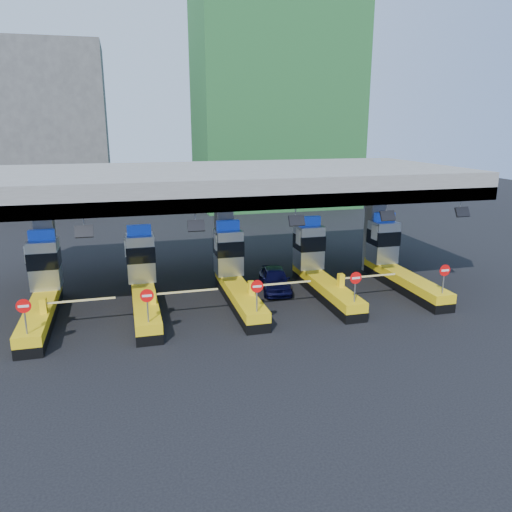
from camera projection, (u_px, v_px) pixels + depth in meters
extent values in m
plane|color=black|center=(236.00, 299.00, 27.98)|extent=(120.00, 120.00, 0.00)
cube|color=slate|center=(223.00, 182.00, 29.17)|extent=(28.00, 12.00, 1.50)
cube|color=#4C4C49|center=(247.00, 203.00, 23.95)|extent=(28.00, 0.60, 0.70)
cube|color=slate|center=(47.00, 250.00, 27.57)|extent=(1.00, 1.00, 5.50)
cube|color=slate|center=(224.00, 240.00, 30.07)|extent=(1.00, 1.00, 5.50)
cube|color=slate|center=(374.00, 231.00, 32.57)|extent=(1.00, 1.00, 5.50)
cylinder|color=slate|center=(84.00, 223.00, 22.23)|extent=(0.06, 0.06, 0.50)
cube|color=black|center=(84.00, 232.00, 22.14)|extent=(0.80, 0.38, 0.54)
cylinder|color=slate|center=(195.00, 218.00, 23.48)|extent=(0.06, 0.06, 0.50)
cube|color=black|center=(196.00, 226.00, 23.38)|extent=(0.80, 0.38, 0.54)
cylinder|color=slate|center=(296.00, 213.00, 24.73)|extent=(0.06, 0.06, 0.50)
cube|color=black|center=(297.00, 221.00, 24.63)|extent=(0.80, 0.38, 0.54)
cylinder|color=slate|center=(386.00, 209.00, 25.98)|extent=(0.06, 0.06, 0.50)
cube|color=black|center=(388.00, 216.00, 25.88)|extent=(0.80, 0.38, 0.54)
cylinder|color=slate|center=(461.00, 205.00, 27.10)|extent=(0.06, 0.06, 0.50)
cube|color=black|center=(462.00, 212.00, 27.01)|extent=(0.80, 0.38, 0.54)
cube|color=black|center=(41.00, 319.00, 24.48)|extent=(1.20, 8.00, 0.50)
cube|color=#E5B70C|center=(40.00, 309.00, 24.36)|extent=(1.20, 8.00, 0.50)
cube|color=#9EA3A8|center=(45.00, 264.00, 26.57)|extent=(1.50, 1.50, 2.60)
cube|color=black|center=(44.00, 259.00, 26.47)|extent=(1.56, 1.56, 0.90)
cube|color=#0C2DBF|center=(41.00, 235.00, 26.16)|extent=(1.30, 0.35, 0.55)
cube|color=white|center=(26.00, 254.00, 25.91)|extent=(0.06, 0.70, 0.90)
cylinder|color=slate|center=(25.00, 319.00, 20.76)|extent=(0.07, 0.07, 1.30)
cylinder|color=red|center=(23.00, 306.00, 20.58)|extent=(0.60, 0.04, 0.60)
cube|color=white|center=(23.00, 306.00, 20.56)|extent=(0.42, 0.02, 0.10)
cube|color=#E5B70C|center=(43.00, 306.00, 23.17)|extent=(0.30, 0.35, 0.70)
cube|color=white|center=(80.00, 300.00, 23.55)|extent=(3.20, 0.08, 0.08)
cube|color=black|center=(145.00, 309.00, 25.73)|extent=(1.20, 8.00, 0.50)
cube|color=#E5B70C|center=(145.00, 300.00, 25.60)|extent=(1.20, 8.00, 0.50)
cube|color=#9EA3A8|center=(141.00, 258.00, 27.82)|extent=(1.50, 1.50, 2.60)
cube|color=black|center=(140.00, 252.00, 27.72)|extent=(1.56, 1.56, 0.90)
cube|color=#0C2DBF|center=(139.00, 230.00, 27.41)|extent=(1.30, 0.35, 0.55)
cube|color=white|center=(125.00, 248.00, 27.16)|extent=(0.06, 0.70, 0.90)
cylinder|color=slate|center=(148.00, 308.00, 22.01)|extent=(0.07, 0.07, 1.30)
cylinder|color=red|center=(147.00, 296.00, 21.83)|extent=(0.60, 0.04, 0.60)
cube|color=white|center=(147.00, 296.00, 21.81)|extent=(0.42, 0.02, 0.10)
cube|color=#E5B70C|center=(153.00, 296.00, 24.42)|extent=(0.30, 0.35, 0.70)
cube|color=white|center=(186.00, 292.00, 24.80)|extent=(3.20, 0.08, 0.08)
cube|color=black|center=(240.00, 301.00, 26.98)|extent=(1.20, 8.00, 0.50)
cube|color=#E5B70C|center=(239.00, 292.00, 26.85)|extent=(1.20, 8.00, 0.50)
cube|color=#9EA3A8|center=(228.00, 252.00, 29.07)|extent=(1.50, 1.50, 2.60)
cube|color=black|center=(228.00, 247.00, 28.97)|extent=(1.56, 1.56, 0.90)
cube|color=#0C2DBF|center=(228.00, 225.00, 28.66)|extent=(1.30, 0.35, 0.55)
cube|color=white|center=(216.00, 242.00, 28.41)|extent=(0.06, 0.70, 0.90)
cylinder|color=slate|center=(257.00, 298.00, 23.26)|extent=(0.07, 0.07, 1.30)
cylinder|color=red|center=(257.00, 286.00, 23.08)|extent=(0.60, 0.04, 0.60)
cube|color=white|center=(257.00, 286.00, 23.05)|extent=(0.42, 0.02, 0.10)
cube|color=#E5B70C|center=(251.00, 288.00, 25.67)|extent=(0.30, 0.35, 0.70)
cube|color=white|center=(282.00, 283.00, 26.05)|extent=(3.20, 0.08, 0.08)
cube|color=black|center=(325.00, 293.00, 28.23)|extent=(1.20, 8.00, 0.50)
cube|color=#E5B70C|center=(326.00, 285.00, 28.10)|extent=(1.20, 8.00, 0.50)
cube|color=#9EA3A8|center=(309.00, 246.00, 30.31)|extent=(1.50, 1.50, 2.60)
cube|color=black|center=(309.00, 242.00, 30.22)|extent=(1.56, 1.56, 0.90)
cube|color=#0C2DBF|center=(310.00, 221.00, 29.91)|extent=(1.30, 0.35, 0.55)
cube|color=white|center=(298.00, 237.00, 29.65)|extent=(0.06, 0.70, 0.90)
cylinder|color=slate|center=(355.00, 289.00, 24.51)|extent=(0.07, 0.07, 1.30)
cylinder|color=red|center=(356.00, 278.00, 24.33)|extent=(0.60, 0.04, 0.60)
cube|color=white|center=(356.00, 278.00, 24.30)|extent=(0.42, 0.02, 0.10)
cube|color=#E5B70C|center=(341.00, 280.00, 26.91)|extent=(0.30, 0.35, 0.70)
cube|color=white|center=(369.00, 276.00, 27.30)|extent=(3.20, 0.08, 0.08)
cube|color=black|center=(404.00, 286.00, 29.48)|extent=(1.20, 8.00, 0.50)
cube|color=#E5B70C|center=(405.00, 278.00, 29.35)|extent=(1.20, 8.00, 0.50)
cube|color=#9EA3A8|center=(383.00, 242.00, 31.56)|extent=(1.50, 1.50, 2.60)
cube|color=black|center=(383.00, 237.00, 31.47)|extent=(1.56, 1.56, 0.90)
cube|color=#0C2DBF|center=(385.00, 217.00, 31.16)|extent=(1.30, 0.35, 0.55)
cube|color=white|center=(374.00, 232.00, 30.90)|extent=(0.06, 0.70, 0.90)
cylinder|color=slate|center=(443.00, 281.00, 25.76)|extent=(0.07, 0.07, 1.30)
cylinder|color=red|center=(445.00, 270.00, 25.58)|extent=(0.60, 0.04, 0.60)
cube|color=white|center=(445.00, 270.00, 25.55)|extent=(0.42, 0.02, 0.10)
cube|color=#E5B70C|center=(422.00, 273.00, 28.16)|extent=(0.30, 0.35, 0.70)
cube|color=white|center=(448.00, 269.00, 28.55)|extent=(3.20, 0.08, 0.08)
cube|color=#1E5926|center=(275.00, 83.00, 57.23)|extent=(18.00, 12.00, 28.00)
cube|color=#4C4C49|center=(42.00, 128.00, 55.76)|extent=(14.00, 10.00, 18.00)
imported|color=black|center=(275.00, 279.00, 29.30)|extent=(2.27, 4.26, 1.38)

